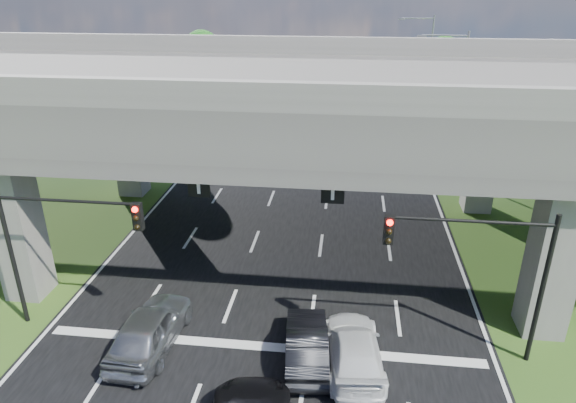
% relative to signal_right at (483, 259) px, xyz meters
% --- Properties ---
extents(road, '(18.00, 120.00, 0.03)m').
position_rel_signal_right_xyz_m(road, '(-7.82, 6.06, -4.17)').
color(road, black).
rests_on(road, ground).
extents(overpass, '(80.00, 15.00, 10.00)m').
position_rel_signal_right_xyz_m(overpass, '(-7.82, 8.06, 3.73)').
color(overpass, '#3E3B39').
rests_on(overpass, ground).
extents(warehouse, '(20.00, 10.00, 4.00)m').
position_rel_signal_right_xyz_m(warehouse, '(-33.82, 31.06, -2.19)').
color(warehouse, '#9E9E99').
rests_on(warehouse, ground).
extents(signal_right, '(5.76, 0.54, 6.00)m').
position_rel_signal_right_xyz_m(signal_right, '(0.00, 0.00, 0.00)').
color(signal_right, black).
rests_on(signal_right, ground).
extents(signal_left, '(5.76, 0.54, 6.00)m').
position_rel_signal_right_xyz_m(signal_left, '(-15.65, 0.00, 0.00)').
color(signal_left, black).
rests_on(signal_left, ground).
extents(streetlight_far, '(3.38, 0.25, 10.00)m').
position_rel_signal_right_xyz_m(streetlight_far, '(2.27, 20.06, 1.66)').
color(streetlight_far, gray).
rests_on(streetlight_far, ground).
extents(streetlight_beyond, '(3.38, 0.25, 10.00)m').
position_rel_signal_right_xyz_m(streetlight_beyond, '(2.27, 36.06, 1.66)').
color(streetlight_beyond, gray).
rests_on(streetlight_beyond, ground).
extents(tree_left_near, '(4.50, 4.50, 7.80)m').
position_rel_signal_right_xyz_m(tree_left_near, '(-21.78, 22.06, 0.63)').
color(tree_left_near, black).
rests_on(tree_left_near, ground).
extents(tree_left_mid, '(3.91, 3.90, 6.76)m').
position_rel_signal_right_xyz_m(tree_left_mid, '(-24.78, 30.06, -0.01)').
color(tree_left_mid, black).
rests_on(tree_left_mid, ground).
extents(tree_left_far, '(4.80, 4.80, 8.32)m').
position_rel_signal_right_xyz_m(tree_left_far, '(-20.78, 38.06, 0.95)').
color(tree_left_far, black).
rests_on(tree_left_far, ground).
extents(tree_right_near, '(4.20, 4.20, 7.28)m').
position_rel_signal_right_xyz_m(tree_right_near, '(5.22, 24.06, 0.31)').
color(tree_right_near, black).
rests_on(tree_right_near, ground).
extents(tree_right_mid, '(3.91, 3.90, 6.76)m').
position_rel_signal_right_xyz_m(tree_right_mid, '(8.22, 32.06, -0.01)').
color(tree_right_mid, black).
rests_on(tree_right_mid, ground).
extents(tree_right_far, '(4.50, 4.50, 7.80)m').
position_rel_signal_right_xyz_m(tree_right_far, '(4.22, 40.06, 0.63)').
color(tree_right_far, black).
rests_on(tree_right_far, ground).
extents(car_silver, '(2.22, 5.03, 1.68)m').
position_rel_signal_right_xyz_m(car_silver, '(-12.03, -0.94, -3.32)').
color(car_silver, '#979A9E').
rests_on(car_silver, road).
extents(car_dark, '(1.94, 4.48, 1.44)m').
position_rel_signal_right_xyz_m(car_dark, '(-6.02, -0.94, -3.44)').
color(car_dark, black).
rests_on(car_dark, road).
extents(car_white, '(2.47, 5.05, 1.42)m').
position_rel_signal_right_xyz_m(car_white, '(-4.29, -1.09, -3.45)').
color(car_white, silver).
rests_on(car_white, road).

